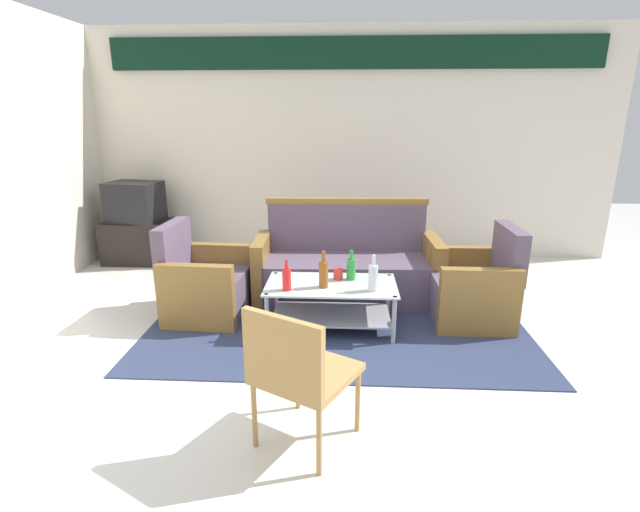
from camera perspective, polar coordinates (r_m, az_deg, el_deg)
name	(u,v)px	position (r m, az deg, el deg)	size (l,w,h in m)	color
ground_plane	(351,373)	(3.49, 3.76, -13.99)	(14.00, 14.00, 0.00)	silver
wall_back	(351,140)	(6.06, 3.76, 13.84)	(6.52, 0.19, 2.80)	silver
rug	(337,322)	(4.25, 2.07, -8.00)	(3.25, 2.04, 0.01)	#2D3856
couch	(347,268)	(4.71, 3.26, -1.40)	(1.82, 0.80, 0.96)	#5B4C60
armchair_left	(205,285)	(4.43, -13.74, -3.46)	(0.73, 0.79, 0.85)	#5B4C60
armchair_right	(474,290)	(4.42, 18.07, -3.88)	(0.70, 0.76, 0.85)	#5B4C60
coffee_table	(331,299)	(4.03, 1.35, -5.25)	(1.10, 0.60, 0.40)	silver
bottle_brown	(324,274)	(3.87, 0.43, -2.16)	(0.08, 0.08, 0.31)	brown
bottle_green	(351,269)	(4.06, 3.72, -1.52)	(0.08, 0.08, 0.26)	#2D8C38
bottle_red	(287,279)	(3.82, -4.05, -2.77)	(0.07, 0.07, 0.26)	red
bottle_clear	(373,277)	(3.82, 6.44, -2.58)	(0.08, 0.08, 0.31)	silver
cup	(338,274)	(4.08, 2.20, -2.17)	(0.08, 0.08, 0.10)	red
tv_stand	(139,241)	(6.30, -21.00, 1.65)	(0.80, 0.50, 0.52)	black
television	(135,202)	(6.20, -21.47, 6.12)	(0.66, 0.53, 0.48)	black
wicker_chair	(297,368)	(2.57, -2.76, -13.41)	(0.65, 0.65, 0.84)	#AD844C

